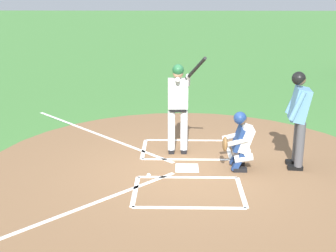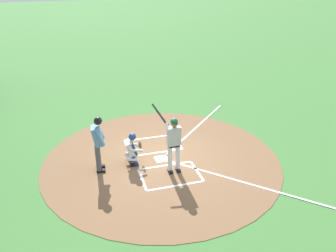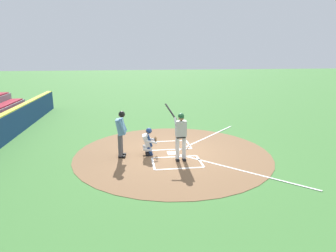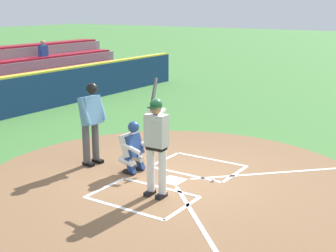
# 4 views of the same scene
# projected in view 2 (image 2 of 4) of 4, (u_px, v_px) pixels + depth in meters

# --- Properties ---
(ground_plane) EXTENTS (120.00, 120.00, 0.00)m
(ground_plane) POSITION_uv_depth(u_px,v_px,m) (162.00, 159.00, 11.72)
(ground_plane) COLOR #427A38
(dirt_circle) EXTENTS (8.00, 8.00, 0.01)m
(dirt_circle) POSITION_uv_depth(u_px,v_px,m) (162.00, 159.00, 11.72)
(dirt_circle) COLOR brown
(dirt_circle) RESTS_ON ground
(home_plate_and_chalk) EXTENTS (7.93, 4.91, 0.01)m
(home_plate_and_chalk) POSITION_uv_depth(u_px,v_px,m) (186.00, 155.00, 11.93)
(home_plate_and_chalk) COLOR white
(home_plate_and_chalk) RESTS_ON dirt_circle
(batter) EXTENTS (0.92, 0.73, 2.13)m
(batter) POSITION_uv_depth(u_px,v_px,m) (173.00, 141.00, 10.57)
(batter) COLOR white
(batter) RESTS_ON ground
(catcher) EXTENTS (0.59, 0.60, 1.13)m
(catcher) POSITION_uv_depth(u_px,v_px,m) (132.00, 148.00, 11.22)
(catcher) COLOR black
(catcher) RESTS_ON ground
(plate_umpire) EXTENTS (0.60, 0.45, 1.86)m
(plate_umpire) POSITION_uv_depth(u_px,v_px,m) (98.00, 140.00, 10.65)
(plate_umpire) COLOR #4C4C51
(plate_umpire) RESTS_ON ground
(baseball) EXTENTS (0.07, 0.07, 0.07)m
(baseball) POSITION_uv_depth(u_px,v_px,m) (178.00, 150.00, 12.24)
(baseball) COLOR white
(baseball) RESTS_ON ground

